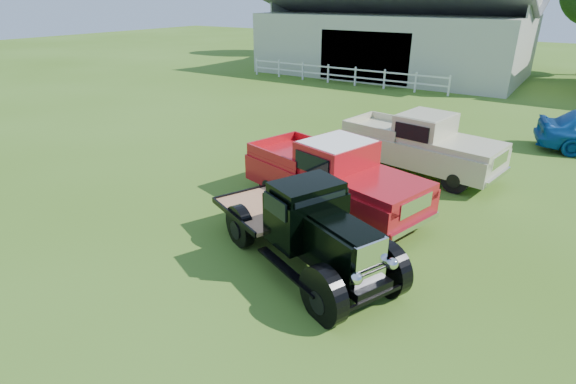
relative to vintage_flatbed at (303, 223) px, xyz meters
The scene contains 6 objects.
ground 1.62m from the vintage_flatbed, behind, with size 120.00×120.00×0.00m, color #3C6315.
shed_left 27.21m from the vintage_flatbed, 107.77° to the left, with size 18.80×10.20×5.60m, color #9B9E8B, non-canonical shape.
fence_rail 21.92m from the vintage_flatbed, 115.07° to the left, with size 14.20×0.16×1.20m, color white, non-canonical shape.
vintage_flatbed is the anchor object (origin of this frame).
red_pickup 2.91m from the vintage_flatbed, 105.76° to the left, with size 5.45×2.09×1.99m, color #B5141C, non-canonical shape.
white_pickup 6.87m from the vintage_flatbed, 87.84° to the left, with size 5.27×2.05×1.94m, color #BDB894, non-canonical shape.
Camera 1 is at (5.69, -7.11, 5.43)m, focal length 28.00 mm.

